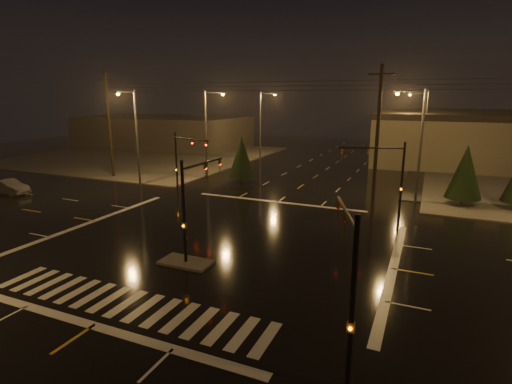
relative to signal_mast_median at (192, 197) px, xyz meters
The scene contains 21 objects.
ground 4.85m from the signal_mast_median, 90.00° to the left, with size 140.00×140.00×0.00m, color black.
sidewalk_nw 44.80m from the signal_mast_median, 132.21° to the left, with size 36.00×36.00×0.12m, color #4A4842.
median_island 3.79m from the signal_mast_median, 90.00° to the right, with size 3.00×1.60×0.15m, color #4A4842.
crosswalk 7.01m from the signal_mast_median, 90.00° to the right, with size 15.00×2.60×0.01m, color beige.
stop_bar_near 8.77m from the signal_mast_median, 90.00° to the right, with size 16.00×0.50×0.01m, color beige.
stop_bar_far 14.56m from the signal_mast_median, 90.00° to the left, with size 16.00×0.50×0.01m, color beige.
commercial_block 57.07m from the signal_mast_median, 127.83° to the left, with size 30.00×18.00×5.60m, color #3A3433.
signal_mast_median is the anchor object (origin of this frame).
signal_mast_ne 16.27m from the signal_mast_median, 54.28° to the left, with size 4.84×1.86×6.00m.
signal_mast_nw 16.27m from the signal_mast_median, 125.72° to the left, with size 4.84×1.86×6.00m.
signal_mast_se 12.22m from the signal_mast_median, 33.15° to the right, with size 1.55×3.87×6.00m.
streetlight_1 23.94m from the signal_mast_median, 117.96° to the left, with size 2.77×0.32×10.00m.
streetlight_2 38.78m from the signal_mast_median, 106.79° to the left, with size 2.77×0.32×10.00m.
streetlight_3 22.20m from the signal_mast_median, 59.61° to the left, with size 2.77×0.32×10.00m.
streetlight_4 40.69m from the signal_mast_median, 74.03° to the left, with size 2.77×0.32×10.00m.
streetlight_5 21.53m from the signal_mast_median, 138.30° to the left, with size 0.32×2.77×10.00m.
utility_pole_0 27.95m from the signal_mast_median, 142.19° to the left, with size 2.20×0.32×12.00m.
utility_pole_1 19.00m from the signal_mast_median, 64.89° to the left, with size 2.20×0.32×12.00m.
conifer_0 24.72m from the signal_mast_median, 51.83° to the left, with size 2.99×2.99×5.37m.
conifer_3 21.62m from the signal_mast_median, 108.11° to the left, with size 2.87×2.87×5.18m.
car_crossing 26.33m from the signal_mast_median, 165.96° to the left, with size 1.55×4.44×1.46m, color #55575C.
Camera 1 is at (12.25, -21.97, 9.36)m, focal length 28.00 mm.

